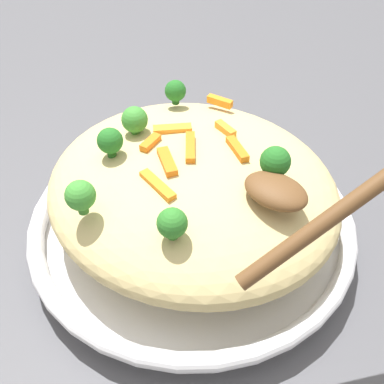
# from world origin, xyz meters

# --- Properties ---
(ground_plane) EXTENTS (2.40, 2.40, 0.00)m
(ground_plane) POSITION_xyz_m (0.00, 0.00, 0.00)
(ground_plane) COLOR #4C4C51
(serving_bowl) EXTENTS (0.33, 0.33, 0.04)m
(serving_bowl) POSITION_xyz_m (0.00, 0.00, 0.02)
(serving_bowl) COLOR silver
(serving_bowl) RESTS_ON ground_plane
(pasta_mound) EXTENTS (0.29, 0.27, 0.08)m
(pasta_mound) POSITION_xyz_m (0.00, 0.00, 0.07)
(pasta_mound) COLOR #D1BA7A
(pasta_mound) RESTS_ON serving_bowl
(carrot_piece_0) EXTENTS (0.03, 0.04, 0.01)m
(carrot_piece_0) POSITION_xyz_m (-0.01, 0.01, 0.12)
(carrot_piece_0) COLOR orange
(carrot_piece_0) RESTS_ON pasta_mound
(carrot_piece_1) EXTENTS (0.04, 0.03, 0.01)m
(carrot_piece_1) POSITION_xyz_m (-0.01, -0.02, 0.11)
(carrot_piece_1) COLOR orange
(carrot_piece_1) RESTS_ON pasta_mound
(carrot_piece_2) EXTENTS (0.03, 0.01, 0.01)m
(carrot_piece_2) POSITION_xyz_m (-0.04, 0.10, 0.11)
(carrot_piece_2) COLOR orange
(carrot_piece_2) RESTS_ON pasta_mound
(carrot_piece_3) EXTENTS (0.03, 0.03, 0.01)m
(carrot_piece_3) POSITION_xyz_m (-0.04, 0.02, 0.11)
(carrot_piece_3) COLOR orange
(carrot_piece_3) RESTS_ON pasta_mound
(carrot_piece_4) EXTENTS (0.03, 0.01, 0.01)m
(carrot_piece_4) POSITION_xyz_m (0.00, 0.05, 0.11)
(carrot_piece_4) COLOR orange
(carrot_piece_4) RESTS_ON pasta_mound
(carrot_piece_5) EXTENTS (0.01, 0.03, 0.01)m
(carrot_piece_5) POSITION_xyz_m (-0.04, -0.01, 0.11)
(carrot_piece_5) COLOR orange
(carrot_piece_5) RESTS_ON pasta_mound
(carrot_piece_6) EXTENTS (0.04, 0.02, 0.01)m
(carrot_piece_6) POSITION_xyz_m (-0.00, -0.05, 0.11)
(carrot_piece_6) COLOR orange
(carrot_piece_6) RESTS_ON pasta_mound
(carrot_piece_7) EXTENTS (0.03, 0.02, 0.01)m
(carrot_piece_7) POSITION_xyz_m (0.03, 0.03, 0.11)
(carrot_piece_7) COLOR orange
(carrot_piece_7) RESTS_ON pasta_mound
(broccoli_floret_0) EXTENTS (0.03, 0.03, 0.03)m
(broccoli_floret_0) POSITION_xyz_m (-0.07, 0.00, 0.12)
(broccoli_floret_0) COLOR #377928
(broccoli_floret_0) RESTS_ON pasta_mound
(broccoli_floret_1) EXTENTS (0.03, 0.03, 0.03)m
(broccoli_floret_1) POSITION_xyz_m (0.07, 0.02, 0.13)
(broccoli_floret_1) COLOR #205B1C
(broccoli_floret_1) RESTS_ON pasta_mound
(broccoli_floret_2) EXTENTS (0.02, 0.02, 0.03)m
(broccoli_floret_2) POSITION_xyz_m (-0.06, -0.04, 0.12)
(broccoli_floret_2) COLOR #205B1C
(broccoli_floret_2) RESTS_ON pasta_mound
(broccoli_floret_3) EXTENTS (0.03, 0.03, 0.03)m
(broccoli_floret_3) POSITION_xyz_m (-0.03, -0.11, 0.12)
(broccoli_floret_3) COLOR #377928
(broccoli_floret_3) RESTS_ON pasta_mound
(broccoli_floret_4) EXTENTS (0.02, 0.02, 0.03)m
(broccoli_floret_4) POSITION_xyz_m (0.04, -0.08, 0.12)
(broccoli_floret_4) COLOR #296820
(broccoli_floret_4) RESTS_ON pasta_mound
(broccoli_floret_5) EXTENTS (0.02, 0.02, 0.03)m
(broccoli_floret_5) POSITION_xyz_m (-0.08, 0.07, 0.12)
(broccoli_floret_5) COLOR #205B1C
(broccoli_floret_5) RESTS_ON pasta_mound
(serving_spoon) EXTENTS (0.13, 0.13, 0.09)m
(serving_spoon) POSITION_xyz_m (0.11, -0.01, 0.13)
(serving_spoon) COLOR brown
(serving_spoon) RESTS_ON pasta_mound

